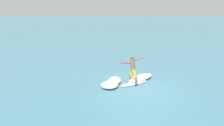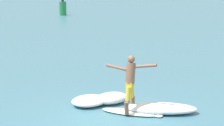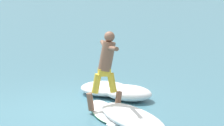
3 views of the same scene
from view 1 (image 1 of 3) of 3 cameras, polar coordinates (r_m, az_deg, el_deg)
ground_plane at (r=12.90m, az=6.88°, el=-6.91°), size 200.00×200.00×0.00m
surfboard at (r=13.73m, az=5.58°, el=-5.35°), size 1.46×1.90×0.21m
surfer at (r=13.42m, az=5.46°, el=-1.06°), size 0.94×1.42×1.74m
wave_foam_at_tail at (r=14.50m, az=7.46°, el=-3.85°), size 2.21×2.14×0.29m
wave_foam_at_nose at (r=13.13m, az=-0.66°, el=-5.71°), size 1.27×1.07×0.30m
wave_foam_beside at (r=13.78m, az=0.64°, el=-4.57°), size 1.26×0.94×0.36m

